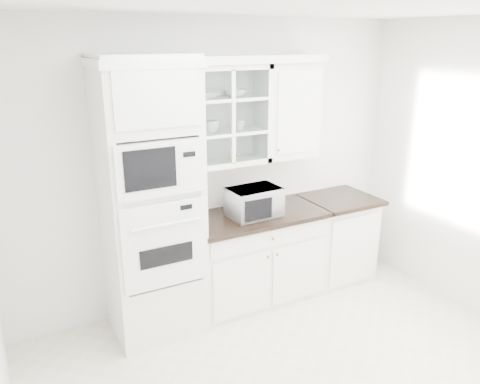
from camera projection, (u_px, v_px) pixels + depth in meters
room_shell at (294, 149)px, 3.23m from camera, size 4.00×3.50×2.70m
oven_column at (151, 203)px, 3.91m from camera, size 0.76×0.68×2.40m
base_cabinet_run at (255, 256)px, 4.63m from camera, size 1.32×0.67×0.92m
extra_base_cabinet at (335, 237)px, 5.07m from camera, size 0.72×0.67×0.92m
upper_cabinet_glass at (225, 115)px, 4.20m from camera, size 0.80×0.33×0.90m
upper_cabinet_solid at (288, 110)px, 4.50m from camera, size 0.55×0.33×0.90m
crown_molding at (215, 60)px, 3.98m from camera, size 2.14×0.38×0.07m
countertop_microwave at (253, 202)px, 4.37m from camera, size 0.49×0.42×0.27m
bowl_a at (206, 95)px, 4.04m from camera, size 0.29×0.29×0.06m
bowl_b at (236, 93)px, 4.20m from camera, size 0.24×0.24×0.06m
cup_a at (211, 126)px, 4.15m from camera, size 0.15×0.15×0.11m
cup_b at (239, 125)px, 4.27m from camera, size 0.10×0.10×0.09m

